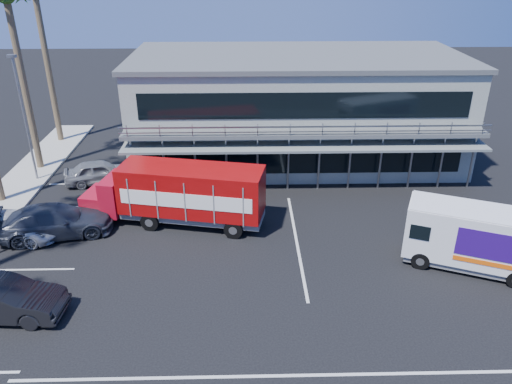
{
  "coord_description": "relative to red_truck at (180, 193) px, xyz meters",
  "views": [
    {
      "loc": [
        -0.64,
        -18.99,
        13.56
      ],
      "look_at": [
        -0.07,
        4.2,
        2.3
      ],
      "focal_mm": 35.0,
      "sensor_mm": 36.0,
      "label": 1
    }
  ],
  "objects": [
    {
      "name": "parked_car_e",
      "position": [
        -5.82,
        5.5,
        -1.09
      ],
      "size": [
        4.69,
        2.91,
        1.49
      ],
      "primitive_type": "imported",
      "rotation": [
        0.0,
        0.0,
        1.85
      ],
      "color": "gray",
      "rests_on": "ground"
    },
    {
      "name": "red_truck",
      "position": [
        0.0,
        0.0,
        0.0
      ],
      "size": [
        10.17,
        4.24,
        3.34
      ],
      "rotation": [
        0.0,
        0.0,
        -0.2
      ],
      "color": "#A00C1E",
      "rests_on": "ground"
    },
    {
      "name": "light_pole_far",
      "position": [
        -10.04,
        5.86,
        2.67
      ],
      "size": [
        0.5,
        0.25,
        8.09
      ],
      "color": "gray",
      "rests_on": "ground"
    },
    {
      "name": "parked_car_b",
      "position": [
        -6.4,
        -7.64,
        -1.0
      ],
      "size": [
        5.14,
        2.11,
        1.66
      ],
      "primitive_type": "imported",
      "rotation": [
        0.0,
        0.0,
        1.5
      ],
      "color": "black",
      "rests_on": "ground"
    },
    {
      "name": "white_van",
      "position": [
        14.15,
        -4.64,
        -0.21
      ],
      "size": [
        6.59,
        4.4,
        3.05
      ],
      "rotation": [
        0.0,
        0.0,
        -0.4
      ],
      "color": "silver",
      "rests_on": "ground"
    },
    {
      "name": "building",
      "position": [
        7.16,
        9.8,
        1.82
      ],
      "size": [
        22.4,
        12.0,
        7.3
      ],
      "color": "gray",
      "rests_on": "ground"
    },
    {
      "name": "parked_car_c",
      "position": [
        -8.34,
        -1.28,
        -1.16
      ],
      "size": [
        5.18,
        3.18,
        1.34
      ],
      "primitive_type": "imported",
      "rotation": [
        0.0,
        0.0,
        1.36
      ],
      "color": "silver",
      "rests_on": "ground"
    },
    {
      "name": "ground",
      "position": [
        4.16,
        -5.14,
        -1.83
      ],
      "size": [
        120.0,
        120.0,
        0.0
      ],
      "primitive_type": "plane",
      "color": "black",
      "rests_on": "ground"
    },
    {
      "name": "palm_e",
      "position": [
        -10.54,
        7.86,
        8.74
      ],
      "size": [
        2.8,
        2.8,
        12.25
      ],
      "color": "brown",
      "rests_on": "ground"
    },
    {
      "name": "parked_car_d",
      "position": [
        -6.43,
        -1.14,
        -0.99
      ],
      "size": [
        6.2,
        3.71,
        1.68
      ],
      "primitive_type": "imported",
      "rotation": [
        0.0,
        0.0,
        1.82
      ],
      "color": "#2F333E",
      "rests_on": "ground"
    }
  ]
}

